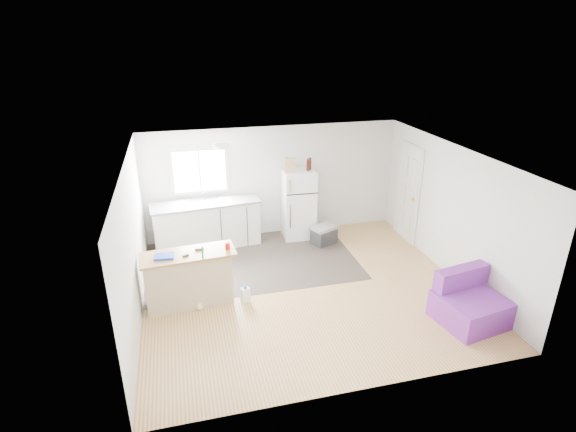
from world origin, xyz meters
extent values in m
cube|color=#9E7342|center=(0.00, 0.00, -0.01)|extent=(5.50, 5.00, 0.01)
cube|color=white|center=(0.00, 0.00, 2.40)|extent=(5.50, 5.00, 0.01)
cube|color=silver|center=(0.00, 2.50, 1.20)|extent=(5.50, 0.01, 2.40)
cube|color=silver|center=(0.00, -2.50, 1.20)|extent=(5.50, 0.01, 2.40)
cube|color=silver|center=(-2.75, 0.00, 1.20)|extent=(0.01, 5.00, 2.40)
cube|color=silver|center=(2.75, 0.00, 1.20)|extent=(0.01, 5.00, 2.40)
cube|color=#352E27|center=(-0.73, 1.25, 0.00)|extent=(4.05, 2.50, 0.00)
cube|color=white|center=(-1.55, 2.49, 1.55)|extent=(1.18, 0.04, 0.98)
cube|color=white|center=(-1.55, 2.47, 1.55)|extent=(1.05, 0.01, 0.85)
cube|color=white|center=(-1.55, 2.46, 1.55)|extent=(0.03, 0.02, 0.85)
cube|color=white|center=(2.72, 1.55, 1.01)|extent=(0.05, 0.82, 2.03)
cube|color=white|center=(2.73, 1.55, 1.02)|extent=(0.03, 0.92, 2.10)
sphere|color=gold|center=(2.67, 1.23, 1.00)|extent=(0.07, 0.07, 0.07)
cylinder|color=white|center=(-1.20, 1.20, 2.36)|extent=(0.30, 0.30, 0.07)
cube|color=white|center=(-1.51, 2.16, 0.47)|extent=(2.20, 0.86, 0.94)
cube|color=slate|center=(-1.51, 2.16, 0.96)|extent=(2.26, 0.91, 0.04)
cube|color=silver|center=(-1.51, 2.13, 0.96)|extent=(0.63, 0.51, 0.06)
cube|color=tan|center=(-1.98, 0.04, 0.44)|extent=(1.41, 0.60, 0.89)
cube|color=#AB8049|center=(-1.95, 0.04, 0.91)|extent=(1.55, 0.70, 0.04)
cube|color=white|center=(0.48, 2.17, 0.76)|extent=(0.69, 0.65, 1.51)
cube|color=black|center=(0.48, 1.85, 1.09)|extent=(0.67, 0.03, 0.02)
cube|color=silver|center=(0.21, 1.85, 1.29)|extent=(0.03, 0.02, 0.27)
cube|color=silver|center=(0.21, 1.85, 0.62)|extent=(0.03, 0.02, 0.53)
cube|color=#29292B|center=(0.91, 1.67, 0.17)|extent=(0.59, 0.51, 0.33)
cube|color=gray|center=(0.91, 1.67, 0.37)|extent=(0.62, 0.53, 0.07)
cube|color=#6F2E97|center=(2.23, -1.56, 0.22)|extent=(1.08, 1.04, 0.45)
cube|color=#6F2E97|center=(2.23, -1.22, 0.61)|extent=(0.97, 0.38, 0.33)
cube|color=white|center=(-1.08, -0.16, 0.13)|extent=(0.16, 0.13, 0.26)
cylinder|color=#194EB1|center=(-1.08, -0.16, 0.29)|extent=(0.06, 0.06, 0.05)
cylinder|color=green|center=(-1.73, -0.09, 0.59)|extent=(0.05, 0.31, 1.11)
sphere|color=beige|center=(-1.84, -0.20, 0.05)|extent=(0.13, 0.13, 0.13)
cylinder|color=#B7180B|center=(-1.31, 0.04, 0.99)|extent=(0.09, 0.09, 0.12)
cube|color=#1333BA|center=(-2.31, -0.02, 0.95)|extent=(0.32, 0.24, 0.04)
cube|color=black|center=(-1.76, 0.11, 0.94)|extent=(0.15, 0.07, 0.03)
cube|color=black|center=(-1.98, -0.05, 0.94)|extent=(0.11, 0.07, 0.03)
cube|color=tan|center=(0.27, 2.09, 1.66)|extent=(0.22, 0.15, 0.30)
cylinder|color=#37110A|center=(0.66, 2.08, 1.64)|extent=(0.09, 0.09, 0.25)
cylinder|color=#37110A|center=(0.72, 2.17, 1.64)|extent=(0.07, 0.07, 0.25)
camera|label=1|loc=(-1.95, -6.56, 4.23)|focal=28.00mm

